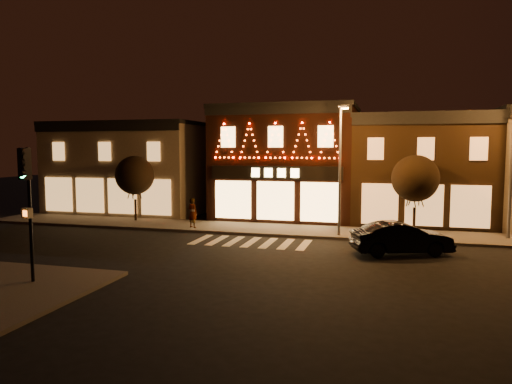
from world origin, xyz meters
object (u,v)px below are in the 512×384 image
at_px(streetlamp_mid, 341,160).
at_px(dark_sedan, 401,238).
at_px(traffic_signal_near, 27,188).
at_px(pedestrian, 193,213).

distance_m(streetlamp_mid, dark_sedan, 6.11).
height_order(traffic_signal_near, streetlamp_mid, streetlamp_mid).
height_order(dark_sedan, pedestrian, pedestrian).
xyz_separation_m(dark_sedan, pedestrian, (-12.73, 3.83, 0.30)).
height_order(traffic_signal_near, pedestrian, traffic_signal_near).
bearing_deg(dark_sedan, pedestrian, 52.69).
xyz_separation_m(streetlamp_mid, dark_sedan, (3.36, -3.47, -3.74)).
xyz_separation_m(streetlamp_mid, pedestrian, (-9.37, 0.36, -3.44)).
bearing_deg(pedestrian, traffic_signal_near, 107.28).
xyz_separation_m(traffic_signal_near, pedestrian, (0.96, 13.36, -2.65)).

